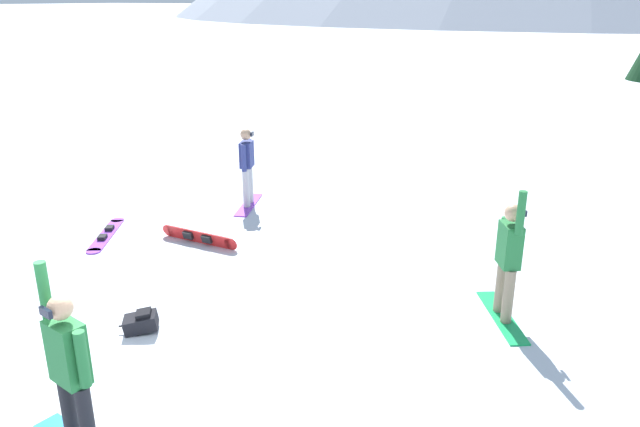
{
  "coord_description": "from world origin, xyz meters",
  "views": [
    {
      "loc": [
        4.44,
        -3.93,
        4.34
      ],
      "look_at": [
        0.14,
        4.4,
        1.0
      ],
      "focal_mm": 34.13,
      "sensor_mm": 36.0,
      "label": 1
    }
  ],
  "objects_px": {
    "snowboarder_background": "(247,166)",
    "loose_snowboard_near_right": "(106,234)",
    "loose_snowboard_near_left": "(199,237)",
    "snowboarder_foreground": "(70,370)",
    "backpack_black": "(141,322)",
    "snowboarder_midground": "(508,258)"
  },
  "relations": [
    {
      "from": "snowboarder_foreground",
      "to": "snowboarder_midground",
      "type": "relative_size",
      "value": 1.02
    },
    {
      "from": "snowboarder_midground",
      "to": "snowboarder_background",
      "type": "xyz_separation_m",
      "value": [
        -6.02,
        2.53,
        -0.03
      ]
    },
    {
      "from": "backpack_black",
      "to": "loose_snowboard_near_left",
      "type": "bearing_deg",
      "value": 113.76
    },
    {
      "from": "snowboarder_background",
      "to": "loose_snowboard_near_left",
      "type": "relative_size",
      "value": 1.01
    },
    {
      "from": "snowboarder_midground",
      "to": "loose_snowboard_near_left",
      "type": "bearing_deg",
      "value": 177.63
    },
    {
      "from": "snowboarder_foreground",
      "to": "backpack_black",
      "type": "relative_size",
      "value": 3.59
    },
    {
      "from": "snowboarder_foreground",
      "to": "backpack_black",
      "type": "distance_m",
      "value": 2.49
    },
    {
      "from": "loose_snowboard_near_right",
      "to": "loose_snowboard_near_left",
      "type": "xyz_separation_m",
      "value": [
        1.86,
        0.49,
        0.11
      ]
    },
    {
      "from": "snowboarder_midground",
      "to": "snowboarder_background",
      "type": "distance_m",
      "value": 6.53
    },
    {
      "from": "snowboarder_midground",
      "to": "backpack_black",
      "type": "height_order",
      "value": "snowboarder_midground"
    },
    {
      "from": "snowboarder_background",
      "to": "loose_snowboard_near_right",
      "type": "bearing_deg",
      "value": -117.45
    },
    {
      "from": "snowboarder_foreground",
      "to": "snowboarder_background",
      "type": "distance_m",
      "value": 7.77
    },
    {
      "from": "loose_snowboard_near_right",
      "to": "snowboarder_midground",
      "type": "bearing_deg",
      "value": 1.95
    },
    {
      "from": "snowboarder_background",
      "to": "loose_snowboard_near_right",
      "type": "relative_size",
      "value": 0.97
    },
    {
      "from": "snowboarder_background",
      "to": "backpack_black",
      "type": "distance_m",
      "value": 5.5
    },
    {
      "from": "snowboarder_foreground",
      "to": "snowboarder_background",
      "type": "height_order",
      "value": "snowboarder_foreground"
    },
    {
      "from": "snowboarder_foreground",
      "to": "backpack_black",
      "type": "xyz_separation_m",
      "value": [
        -1.12,
        2.06,
        -0.82
      ]
    },
    {
      "from": "snowboarder_background",
      "to": "loose_snowboard_near_left",
      "type": "bearing_deg",
      "value": -79.82
    },
    {
      "from": "loose_snowboard_near_right",
      "to": "backpack_black",
      "type": "xyz_separation_m",
      "value": [
        3.13,
        -2.4,
        0.12
      ]
    },
    {
      "from": "loose_snowboard_near_right",
      "to": "loose_snowboard_near_left",
      "type": "relative_size",
      "value": 1.04
    },
    {
      "from": "snowboarder_foreground",
      "to": "snowboarder_background",
      "type": "relative_size",
      "value": 1.18
    },
    {
      "from": "snowboarder_background",
      "to": "backpack_black",
      "type": "xyz_separation_m",
      "value": [
        1.68,
        -5.18,
        -0.76
      ]
    }
  ]
}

